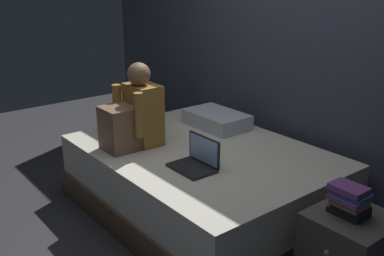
{
  "coord_description": "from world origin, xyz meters",
  "views": [
    {
      "loc": [
        2.28,
        -1.78,
        1.83
      ],
      "look_at": [
        -0.08,
        0.1,
        0.79
      ],
      "focal_mm": 42.07,
      "sensor_mm": 36.0,
      "label": 1
    }
  ],
  "objects_px": {
    "nightstand": "(348,256)",
    "bed": "(202,181)",
    "person_sitting": "(134,115)",
    "laptop": "(197,161)",
    "pillow": "(216,119)",
    "book_stack": "(350,201)"
  },
  "relations": [
    {
      "from": "book_stack",
      "to": "pillow",
      "type": "bearing_deg",
      "value": 164.9
    },
    {
      "from": "bed",
      "to": "nightstand",
      "type": "height_order",
      "value": "bed"
    },
    {
      "from": "bed",
      "to": "nightstand",
      "type": "relative_size",
      "value": 3.75
    },
    {
      "from": "book_stack",
      "to": "laptop",
      "type": "bearing_deg",
      "value": -165.35
    },
    {
      "from": "bed",
      "to": "pillow",
      "type": "height_order",
      "value": "pillow"
    },
    {
      "from": "bed",
      "to": "person_sitting",
      "type": "distance_m",
      "value": 0.75
    },
    {
      "from": "bed",
      "to": "laptop",
      "type": "distance_m",
      "value": 0.48
    },
    {
      "from": "person_sitting",
      "to": "laptop",
      "type": "xyz_separation_m",
      "value": [
        0.64,
        0.11,
        -0.2
      ]
    },
    {
      "from": "laptop",
      "to": "pillow",
      "type": "xyz_separation_m",
      "value": [
        -0.59,
        0.71,
        0.01
      ]
    },
    {
      "from": "person_sitting",
      "to": "book_stack",
      "type": "distance_m",
      "value": 1.72
    },
    {
      "from": "pillow",
      "to": "book_stack",
      "type": "height_order",
      "value": "book_stack"
    },
    {
      "from": "nightstand",
      "to": "pillow",
      "type": "relative_size",
      "value": 0.95
    },
    {
      "from": "laptop",
      "to": "book_stack",
      "type": "height_order",
      "value": "laptop"
    },
    {
      "from": "pillow",
      "to": "book_stack",
      "type": "distance_m",
      "value": 1.68
    },
    {
      "from": "person_sitting",
      "to": "pillow",
      "type": "xyz_separation_m",
      "value": [
        0.05,
        0.82,
        -0.19
      ]
    },
    {
      "from": "nightstand",
      "to": "laptop",
      "type": "height_order",
      "value": "laptop"
    },
    {
      "from": "bed",
      "to": "nightstand",
      "type": "xyz_separation_m",
      "value": [
        1.3,
        0.03,
        0.0
      ]
    },
    {
      "from": "bed",
      "to": "person_sitting",
      "type": "bearing_deg",
      "value": -137.16
    },
    {
      "from": "nightstand",
      "to": "bed",
      "type": "bearing_deg",
      "value": -178.89
    },
    {
      "from": "person_sitting",
      "to": "pillow",
      "type": "bearing_deg",
      "value": 86.69
    },
    {
      "from": "person_sitting",
      "to": "book_stack",
      "type": "relative_size",
      "value": 3.13
    },
    {
      "from": "nightstand",
      "to": "laptop",
      "type": "distance_m",
      "value": 1.14
    }
  ]
}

